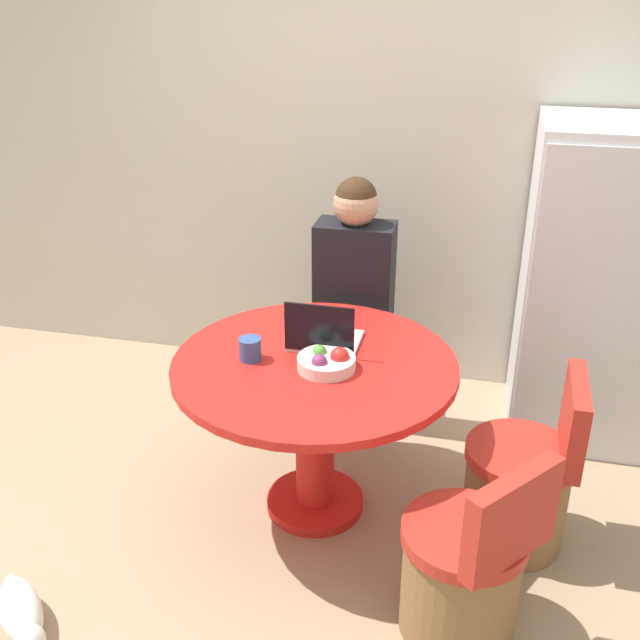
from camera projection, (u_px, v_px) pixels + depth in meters
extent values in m
plane|color=#9E8466|center=(308.00, 539.00, 3.32)|extent=(12.00, 12.00, 0.00)
cube|color=beige|center=(377.00, 163.00, 4.20)|extent=(7.00, 0.06, 2.60)
cube|color=silver|center=(599.00, 286.00, 3.81)|extent=(0.76, 0.67, 1.66)
cube|color=silver|center=(606.00, 314.00, 3.51)|extent=(0.73, 0.01, 1.56)
cylinder|color=red|center=(315.00, 501.00, 3.52)|extent=(0.45, 0.45, 0.05)
cylinder|color=red|center=(315.00, 436.00, 3.36)|extent=(0.18, 0.18, 0.68)
cylinder|color=red|center=(315.00, 365.00, 3.21)|extent=(1.23, 1.23, 0.04)
cylinder|color=brown|center=(515.00, 499.00, 3.25)|extent=(0.44, 0.44, 0.42)
cylinder|color=#AD281E|center=(521.00, 454.00, 3.14)|extent=(0.47, 0.47, 0.06)
cube|color=#AD281E|center=(574.00, 420.00, 3.02)|extent=(0.08, 0.42, 0.34)
cylinder|color=brown|center=(460.00, 584.00, 2.80)|extent=(0.44, 0.44, 0.42)
cylinder|color=#AD281E|center=(465.00, 535.00, 2.70)|extent=(0.47, 0.47, 0.06)
cube|color=#AD281E|center=(512.00, 519.00, 2.48)|extent=(0.32, 0.37, 0.34)
cube|color=#2D2D38|center=(357.00, 367.00, 4.25)|extent=(0.28, 0.16, 0.48)
cube|color=#2D2D38|center=(356.00, 323.00, 4.06)|extent=(0.32, 0.36, 0.14)
cube|color=black|center=(354.00, 272.00, 3.85)|extent=(0.40, 0.22, 0.52)
sphere|color=tan|center=(356.00, 204.00, 3.69)|extent=(0.23, 0.23, 0.23)
sphere|color=#382314|center=(356.00, 198.00, 3.68)|extent=(0.21, 0.21, 0.21)
cube|color=#B7B7BC|center=(326.00, 341.00, 3.35)|extent=(0.31, 0.25, 0.02)
cube|color=black|center=(319.00, 329.00, 3.19)|extent=(0.31, 0.01, 0.22)
cylinder|color=beige|center=(326.00, 363.00, 3.13)|extent=(0.25, 0.25, 0.05)
sphere|color=red|center=(340.00, 356.00, 3.11)|extent=(0.08, 0.08, 0.08)
sphere|color=#4C9333|center=(319.00, 352.00, 3.16)|extent=(0.06, 0.06, 0.06)
sphere|color=#7A2D5B|center=(319.00, 362.00, 3.07)|extent=(0.07, 0.07, 0.07)
cylinder|color=#2D4C84|center=(250.00, 349.00, 3.19)|extent=(0.10, 0.10, 0.10)
ellipsoid|color=white|center=(20.00, 610.00, 2.86)|extent=(0.35, 0.36, 0.15)
sphere|color=white|center=(30.00, 640.00, 2.70)|extent=(0.11, 0.11, 0.11)
cylinder|color=white|center=(12.00, 581.00, 2.98)|extent=(0.13, 0.13, 0.12)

